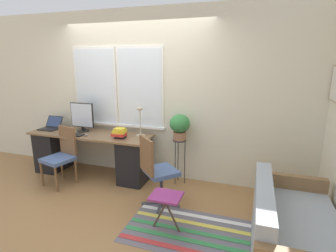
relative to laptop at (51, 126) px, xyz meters
The scene contains 16 objects.
ground_plane 1.76m from the laptop, 12.31° to the right, with size 14.00×14.00×0.00m, color #9E7042.
wall_back_with_window 1.66m from the laptop, 13.04° to the left, with size 9.00×0.12×2.70m.
desk 0.91m from the laptop, ahead, with size 2.08×0.61×0.73m.
laptop is the anchor object (origin of this frame).
monitor 0.67m from the laptop, ahead, with size 0.43×0.20×0.49m.
keyboard 0.64m from the laptop, 18.58° to the right, with size 0.39×0.14×0.02m.
mouse 0.89m from the laptop, 12.55° to the right, with size 0.04×0.07×0.03m.
desk_lamp 1.70m from the laptop, ahead, with size 0.14×0.14×0.47m.
book_stack 1.43m from the laptop, ahead, with size 0.22×0.19×0.16m.
desk_chair_wooden 0.79m from the laptop, 38.47° to the right, with size 0.49×0.50×0.90m.
office_chair_swivel 2.31m from the laptop, 14.90° to the right, with size 0.57×0.57×0.96m.
couch_loveseat 4.01m from the laptop, 16.15° to the right, with size 0.79×1.49×0.73m.
plant_stand 2.34m from the laptop, ahead, with size 0.21×0.21×0.72m.
potted_plant 2.34m from the laptop, ahead, with size 0.31×0.31×0.40m.
floor_rug_striped 3.04m from the laptop, 20.27° to the right, with size 1.43×0.87×0.01m.
folding_stool 2.76m from the laptop, 22.85° to the right, with size 0.35×0.30×0.44m.
Camera 1 is at (1.85, -3.24, 1.90)m, focal length 28.00 mm.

